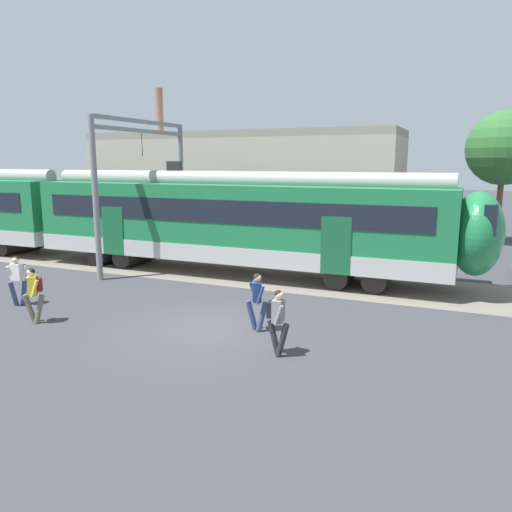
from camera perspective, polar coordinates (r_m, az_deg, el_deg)
The scene contains 10 objects.
ground_plane at distance 14.53m, azimuth -5.27°, elevation -8.24°, with size 160.00×160.00×0.00m, color #38383D.
track_bed at distance 28.05m, azimuth -23.52°, elevation 0.17°, with size 80.00×4.40×0.01m, color slate.
commuter_train at distance 26.00m, azimuth -20.12°, elevation 4.65°, with size 38.05×3.07×4.73m.
pedestrian_white at distance 18.30m, azimuth -25.58°, elevation -2.08°, with size 0.54×0.68×1.67m.
pedestrian_yellow at distance 16.10m, azimuth -24.06°, elevation -3.59°, with size 0.70×0.51×1.67m.
pedestrian_navy at distance 14.02m, azimuth 0.10°, elevation -4.78°, with size 0.71×0.51×1.67m.
pedestrian_grey at distance 12.29m, azimuth 2.46°, elevation -6.93°, with size 0.65×0.53×1.67m.
catenary_gantry at distance 23.21m, azimuth -12.78°, elevation 9.48°, with size 0.24×6.64×6.53m.
background_building at distance 30.13m, azimuth -1.81°, elevation 7.86°, with size 18.56×5.00×9.20m.
street_tree_right at distance 31.55m, azimuth 26.49°, elevation 10.93°, with size 4.09×4.09×7.49m.
Camera 1 is at (6.61, -12.05, 4.72)m, focal length 35.00 mm.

